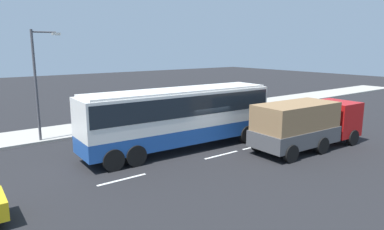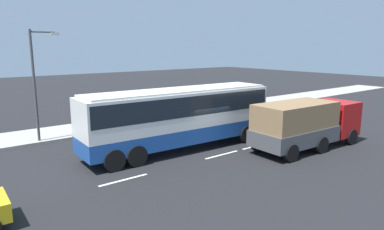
{
  "view_description": "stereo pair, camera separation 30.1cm",
  "coord_description": "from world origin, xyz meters",
  "px_view_note": "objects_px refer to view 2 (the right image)",
  "views": [
    {
      "loc": [
        -12.64,
        -15.62,
        5.94
      ],
      "look_at": [
        -0.77,
        0.04,
        2.05
      ],
      "focal_mm": 32.37,
      "sensor_mm": 36.0,
      "label": 1
    },
    {
      "loc": [
        -12.88,
        -15.44,
        5.94
      ],
      "look_at": [
        -0.77,
        0.04,
        2.05
      ],
      "focal_mm": 32.37,
      "sensor_mm": 36.0,
      "label": 2
    }
  ],
  "objects_px": {
    "car_red_compact": "(294,113)",
    "pedestrian_near_curb": "(102,113)",
    "coach_bus": "(180,113)",
    "cargo_truck": "(306,123)",
    "street_lamp": "(37,78)"
  },
  "relations": [
    {
      "from": "car_red_compact",
      "to": "pedestrian_near_curb",
      "type": "xyz_separation_m",
      "value": [
        -12.31,
        7.97,
        0.32
      ]
    },
    {
      "from": "coach_bus",
      "to": "street_lamp",
      "type": "distance_m",
      "value": 9.07
    },
    {
      "from": "cargo_truck",
      "to": "pedestrian_near_curb",
      "type": "relative_size",
      "value": 4.38
    },
    {
      "from": "cargo_truck",
      "to": "pedestrian_near_curb",
      "type": "bearing_deg",
      "value": 123.28
    },
    {
      "from": "car_red_compact",
      "to": "street_lamp",
      "type": "xyz_separation_m",
      "value": [
        -16.96,
        6.55,
        3.24
      ]
    },
    {
      "from": "cargo_truck",
      "to": "coach_bus",
      "type": "bearing_deg",
      "value": 146.65
    },
    {
      "from": "pedestrian_near_curb",
      "to": "street_lamp",
      "type": "height_order",
      "value": "street_lamp"
    },
    {
      "from": "car_red_compact",
      "to": "street_lamp",
      "type": "distance_m",
      "value": 18.47
    },
    {
      "from": "cargo_truck",
      "to": "car_red_compact",
      "type": "bearing_deg",
      "value": 44.02
    },
    {
      "from": "pedestrian_near_curb",
      "to": "street_lamp",
      "type": "xyz_separation_m",
      "value": [
        -4.65,
        -1.42,
        2.92
      ]
    },
    {
      "from": "car_red_compact",
      "to": "street_lamp",
      "type": "bearing_deg",
      "value": 158.77
    },
    {
      "from": "coach_bus",
      "to": "cargo_truck",
      "type": "bearing_deg",
      "value": -33.58
    },
    {
      "from": "coach_bus",
      "to": "car_red_compact",
      "type": "bearing_deg",
      "value": 2.44
    },
    {
      "from": "pedestrian_near_curb",
      "to": "street_lamp",
      "type": "bearing_deg",
      "value": 135.23
    },
    {
      "from": "coach_bus",
      "to": "car_red_compact",
      "type": "relative_size",
      "value": 2.63
    }
  ]
}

